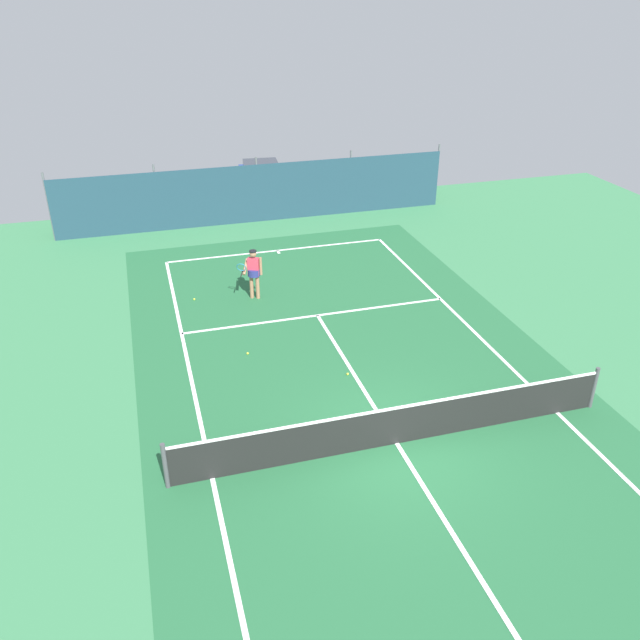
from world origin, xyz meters
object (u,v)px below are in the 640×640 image
Objects in this scene: tennis_ball_near_player at (194,299)px; tennis_ball_by_sideline at (248,353)px; parked_car at (262,181)px; tennis_net at (398,425)px; tennis_player at (254,271)px; tennis_ball_midcourt at (348,374)px.

tennis_ball_near_player is 1.00× the size of tennis_ball_by_sideline.
parked_car is at bearing 76.53° from tennis_ball_by_sideline.
tennis_net is 9.23m from tennis_ball_near_player.
tennis_ball_midcourt is at bearing 130.15° from tennis_player.
tennis_ball_midcourt is 1.00× the size of tennis_ball_by_sideline.
tennis_ball_midcourt is at bearing 93.23° from tennis_net.
tennis_ball_by_sideline is at bearing 117.69° from tennis_net.
tennis_player is 2.15m from tennis_ball_near_player.
tennis_net is 8.31m from tennis_player.
tennis_player reaches higher than tennis_ball_midcourt.
tennis_net is at bearing -67.72° from tennis_ball_near_player.
parked_car is at bearing 66.38° from tennis_ball_near_player.
tennis_player is 3.65m from tennis_ball_by_sideline.
parked_car is at bearing -78.52° from tennis_player.
tennis_net is 5.36m from tennis_ball_by_sideline.
tennis_player is 0.38× the size of parked_car.
tennis_ball_midcourt is 15.37m from parked_car.
parked_car is (2.37, 10.15, -0.12)m from tennis_player.
tennis_ball_midcourt and tennis_ball_by_sideline have the same top height.
tennis_ball_near_player is 6.48m from tennis_ball_midcourt.
tennis_player reaches higher than tennis_net.
tennis_net is at bearing -62.31° from tennis_ball_by_sideline.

